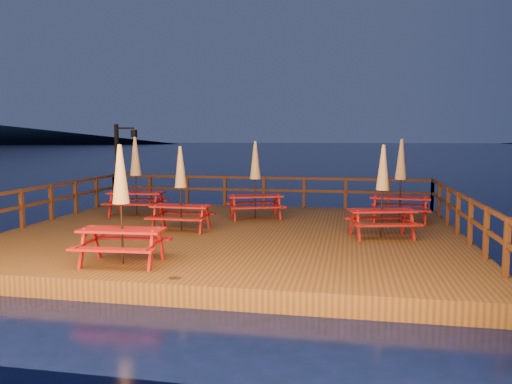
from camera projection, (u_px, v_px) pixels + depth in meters
ground at (233, 245)px, 13.49m from camera, size 500.00×500.00×0.00m
deck at (233, 238)px, 13.47m from camera, size 12.00×10.00×0.40m
deck_piles at (233, 256)px, 13.52m from camera, size 11.44×9.44×1.40m
railing at (247, 195)px, 15.10m from camera, size 11.80×9.75×1.10m
lamp_post at (121, 157)px, 18.69m from camera, size 0.85×0.18×3.00m
picnic_table_0 at (382, 189)px, 12.48m from camera, size 1.91×1.70×2.34m
picnic_table_1 at (121, 203)px, 9.80m from camera, size 1.74×1.46×2.38m
picnic_table_2 at (401, 179)px, 14.83m from camera, size 1.84×1.56×2.46m
picnic_table_3 at (255, 179)px, 15.41m from camera, size 2.05×1.88×2.40m
picnic_table_4 at (136, 175)px, 15.99m from camera, size 1.86×1.57×2.53m
picnic_table_5 at (181, 187)px, 13.41m from camera, size 1.60×1.32×2.28m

